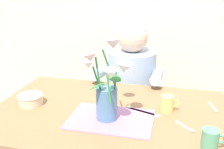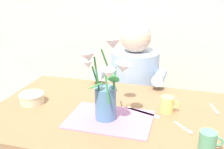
% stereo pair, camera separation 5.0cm
% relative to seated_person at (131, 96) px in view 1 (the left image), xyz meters
% --- Properties ---
extents(dining_table, '(1.20, 0.80, 0.74)m').
position_rel_seated_person_xyz_m(dining_table, '(-0.01, -0.62, 0.08)').
color(dining_table, olive).
rests_on(dining_table, ground_plane).
extents(seated_person, '(0.45, 0.47, 1.14)m').
position_rel_seated_person_xyz_m(seated_person, '(0.00, 0.00, 0.00)').
color(seated_person, '#4C4C56').
rests_on(seated_person, ground_plane).
extents(striped_placemat, '(0.40, 0.28, 0.00)m').
position_rel_seated_person_xyz_m(striped_placemat, '(0.02, -0.70, 0.18)').
color(striped_placemat, '#B275A3').
rests_on(striped_placemat, dining_table).
extents(flower_vase, '(0.27, 0.27, 0.37)m').
position_rel_seated_person_xyz_m(flower_vase, '(-0.00, -0.70, 0.34)').
color(flower_vase, teal).
rests_on(flower_vase, dining_table).
extents(ceramic_bowl, '(0.14, 0.14, 0.06)m').
position_rel_seated_person_xyz_m(ceramic_bowl, '(-0.44, -0.64, 0.21)').
color(ceramic_bowl, beige).
rests_on(ceramic_bowl, dining_table).
extents(dinner_knife, '(0.19, 0.08, 0.00)m').
position_rel_seated_person_xyz_m(dinner_knife, '(0.15, -0.59, 0.18)').
color(dinner_knife, silver).
rests_on(dinner_knife, dining_table).
extents(coffee_cup, '(0.09, 0.07, 0.08)m').
position_rel_seated_person_xyz_m(coffee_cup, '(0.27, -0.54, 0.22)').
color(coffee_cup, '#E5C666').
rests_on(coffee_cup, dining_table).
extents(tea_cup, '(0.09, 0.07, 0.08)m').
position_rel_seated_person_xyz_m(tea_cup, '(0.45, -0.84, 0.22)').
color(tea_cup, '#569970').
rests_on(tea_cup, dining_table).
extents(spoon_0, '(0.04, 0.12, 0.01)m').
position_rel_seated_person_xyz_m(spoon_0, '(0.51, -0.47, 0.18)').
color(spoon_0, silver).
rests_on(spoon_0, dining_table).
extents(spoon_1, '(0.09, 0.10, 0.01)m').
position_rel_seated_person_xyz_m(spoon_1, '(0.37, -0.70, 0.18)').
color(spoon_1, silver).
rests_on(spoon_1, dining_table).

